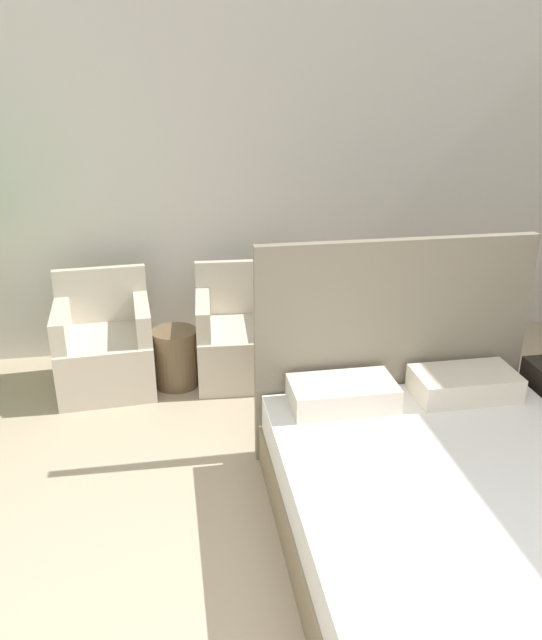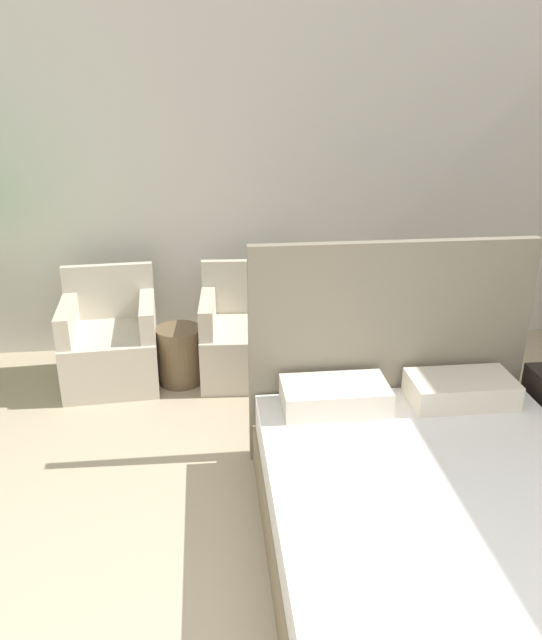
{
  "view_description": "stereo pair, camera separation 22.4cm",
  "coord_description": "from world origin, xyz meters",
  "px_view_note": "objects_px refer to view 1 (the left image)",
  "views": [
    {
      "loc": [
        -0.55,
        -0.73,
        2.17
      ],
      "look_at": [
        0.07,
        2.9,
        0.65
      ],
      "focal_mm": 35.0,
      "sensor_mm": 36.0,
      "label": 1
    },
    {
      "loc": [
        -0.32,
        -0.76,
        2.17
      ],
      "look_at": [
        0.07,
        2.9,
        0.65
      ],
      "focal_mm": 35.0,
      "sensor_mm": 36.0,
      "label": 2
    }
  ],
  "objects_px": {
    "bed": "(456,511)",
    "side_table": "(176,358)",
    "armchair_near_window_left": "(106,352)",
    "armchair_near_window_right": "(242,342)"
  },
  "relations": [
    {
      "from": "armchair_near_window_left",
      "to": "side_table",
      "type": "height_order",
      "value": "armchair_near_window_left"
    },
    {
      "from": "bed",
      "to": "side_table",
      "type": "xyz_separation_m",
      "value": [
        -1.23,
        1.95,
        -0.05
      ]
    },
    {
      "from": "armchair_near_window_left",
      "to": "bed",
      "type": "bearing_deg",
      "value": -53.21
    },
    {
      "from": "bed",
      "to": "side_table",
      "type": "bearing_deg",
      "value": 122.24
    },
    {
      "from": "bed",
      "to": "side_table",
      "type": "relative_size",
      "value": 4.98
    },
    {
      "from": "armchair_near_window_left",
      "to": "armchair_near_window_right",
      "type": "distance_m",
      "value": 0.98
    },
    {
      "from": "armchair_near_window_left",
      "to": "armchair_near_window_right",
      "type": "xyz_separation_m",
      "value": [
        0.98,
        0.0,
        0.0
      ]
    },
    {
      "from": "bed",
      "to": "armchair_near_window_left",
      "type": "xyz_separation_m",
      "value": [
        -1.72,
        2.02,
        0.01
      ]
    },
    {
      "from": "bed",
      "to": "armchair_near_window_left",
      "type": "bearing_deg",
      "value": 130.52
    },
    {
      "from": "armchair_near_window_left",
      "to": "armchair_near_window_right",
      "type": "height_order",
      "value": "same"
    }
  ]
}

